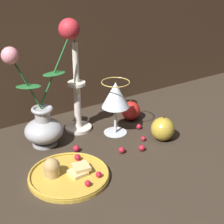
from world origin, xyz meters
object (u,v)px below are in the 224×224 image
(candlestick, at_px, (77,103))
(apple_beside_vase, at_px, (163,129))
(plate_with_pastries, at_px, (67,174))
(vase, at_px, (45,109))
(wine_glass, at_px, (115,97))
(apple_near_glass, at_px, (131,111))

(candlestick, height_order, apple_beside_vase, candlestick)
(plate_with_pastries, distance_m, candlestick, 0.29)
(vase, xyz_separation_m, apple_beside_vase, (0.31, -0.17, -0.08))
(candlestick, relative_size, apple_beside_vase, 3.48)
(vase, relative_size, plate_with_pastries, 1.72)
(vase, distance_m, wine_glass, 0.22)
(wine_glass, height_order, candlestick, candlestick)
(wine_glass, distance_m, apple_near_glass, 0.14)
(vase, xyz_separation_m, plate_with_pastries, (-0.03, -0.20, -0.10))
(plate_with_pastries, bearing_deg, vase, 80.75)
(vase, bearing_deg, apple_beside_vase, -29.08)
(candlestick, bearing_deg, apple_beside_vase, -47.09)
(plate_with_pastries, relative_size, apple_near_glass, 2.75)
(vase, xyz_separation_m, candlestick, (0.12, 0.03, -0.02))
(plate_with_pastries, height_order, apple_near_glass, apple_near_glass)
(apple_beside_vase, xyz_separation_m, apple_near_glass, (-0.00, 0.17, -0.00))
(wine_glass, relative_size, apple_near_glass, 2.25)
(wine_glass, relative_size, apple_beside_vase, 2.04)
(plate_with_pastries, height_order, candlestick, candlestick)
(wine_glass, distance_m, candlestick, 0.13)
(plate_with_pastries, bearing_deg, apple_beside_vase, 4.68)
(wine_glass, bearing_deg, apple_near_glass, 28.80)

